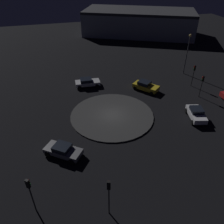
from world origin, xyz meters
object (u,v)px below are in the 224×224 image
traffic_light_north (202,82)px  car_yellow (146,86)px  traffic_light_north_near (194,71)px  traffic_light_east (109,191)px  car_silver (87,82)px  car_white (196,113)px  store_building (139,22)px  streetlamp_northwest (188,49)px  car_grey (63,150)px  traffic_light_southeast (30,189)px

traffic_light_north → car_yellow: bearing=-35.5°
traffic_light_north_near → traffic_light_east: bearing=26.3°
car_silver → car_yellow: car_yellow is taller
car_silver → traffic_light_north: 18.99m
car_white → store_building: store_building is taller
car_yellow → car_silver: bearing=-153.6°
car_white → store_building: size_ratio=0.13×
traffic_light_north_near → traffic_light_east: 28.07m
streetlamp_northwest → traffic_light_north_near: bearing=-16.0°
streetlamp_northwest → traffic_light_east: bearing=-41.5°
car_grey → car_white: (-2.30, 18.68, 0.06)m
streetlamp_northwest → store_building: 28.64m
traffic_light_southeast → store_building: 58.95m
traffic_light_north → traffic_light_east: traffic_light_east is taller
traffic_light_north_near → store_building: (-33.62, 2.98, 0.62)m
streetlamp_northwest → car_yellow: bearing=-66.3°
traffic_light_north → streetlamp_northwest: 9.32m
traffic_light_north → traffic_light_north_near: 3.79m
car_grey → traffic_light_north_near: traffic_light_north_near is taller
car_white → store_building: bearing=-175.8°
traffic_light_north → store_building: 37.52m
car_white → traffic_light_east: 18.91m
car_grey → traffic_light_north_near: (-11.12, 23.43, 2.02)m
streetlamp_northwest → traffic_light_north: bearing=-14.6°
car_white → streetlamp_northwest: 15.74m
streetlamp_northwest → car_white: bearing=-24.1°
car_grey → traffic_light_southeast: 7.35m
car_white → traffic_light_southeast: (8.61, -21.72, 2.15)m
traffic_light_east → car_yellow: bearing=-13.8°
car_grey → car_white: bearing=-135.7°
car_white → streetlamp_northwest: (-13.89, 6.21, 4.06)m
car_grey → car_white: 18.82m
traffic_light_east → traffic_light_north_near: bearing=-29.5°
traffic_light_southeast → traffic_light_east: 6.54m
traffic_light_north → traffic_light_north_near: size_ratio=0.96×
traffic_light_north_near → streetlamp_northwest: size_ratio=0.51×
traffic_light_north → traffic_light_north_near: (-3.69, 0.84, 0.10)m
car_white → traffic_light_north: traffic_light_north is taller
car_silver → car_yellow: 10.17m
traffic_light_north → store_building: (-37.32, 3.82, 0.72)m
streetlamp_northwest → store_building: streetlamp_northwest is taller
store_building → traffic_light_southeast: bearing=86.0°
traffic_light_east → car_grey: bearing=37.6°
traffic_light_north_near → store_building: bearing=-112.6°
car_grey → traffic_light_east: 9.19m
traffic_light_southeast → car_grey: bearing=14.6°
car_silver → store_building: store_building is taller
car_yellow → store_building: bearing=121.3°
car_yellow → traffic_light_north_near: traffic_light_north_near is taller
car_grey → traffic_light_southeast: traffic_light_southeast is taller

